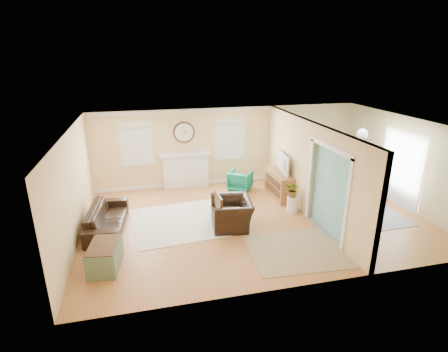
{
  "coord_description": "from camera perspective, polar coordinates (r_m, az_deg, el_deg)",
  "views": [
    {
      "loc": [
        -2.84,
        -8.19,
        4.28
      ],
      "look_at": [
        -0.8,
        0.3,
        1.2
      ],
      "focal_mm": 28.0,
      "sensor_mm": 36.0,
      "label": 1
    }
  ],
  "objects": [
    {
      "name": "dining_chair_n",
      "position": [
        11.53,
        15.92,
        -0.04
      ],
      "size": [
        0.44,
        0.44,
        0.99
      ],
      "color": "gray",
      "rests_on": "floor"
    },
    {
      "name": "wall_front",
      "position": [
        6.62,
        13.64,
        -7.91
      ],
      "size": [
        9.0,
        0.02,
        2.6
      ],
      "primitive_type": "cube",
      "color": "#D8B877",
      "rests_on": "ground"
    },
    {
      "name": "french_doors",
      "position": [
        11.42,
        26.99,
        1.09
      ],
      "size": [
        0.06,
        1.7,
        2.2
      ],
      "color": "white",
      "rests_on": "ground"
    },
    {
      "name": "trunk",
      "position": [
        7.88,
        -18.88,
        -12.28
      ],
      "size": [
        0.7,
        1.02,
        0.55
      ],
      "color": "#5C745B",
      "rests_on": "floor"
    },
    {
      "name": "window_right",
      "position": [
        11.8,
        1.02,
        6.6
      ],
      "size": [
        1.05,
        0.13,
        1.42
      ],
      "color": "white",
      "rests_on": "wall_back"
    },
    {
      "name": "dining_chair_e",
      "position": [
        11.03,
        21.45,
        -1.62
      ],
      "size": [
        0.52,
        0.52,
        0.97
      ],
      "color": "gray",
      "rests_on": "floor"
    },
    {
      "name": "potted_plant",
      "position": [
        9.95,
        11.25,
        -2.21
      ],
      "size": [
        0.53,
        0.53,
        0.45
      ],
      "primitive_type": "imported",
      "rotation": [
        0.0,
        0.0,
        5.44
      ],
      "color": "#337F33",
      "rests_on": "garden_stool"
    },
    {
      "name": "eames_chair",
      "position": [
        9.08,
        1.28,
        -6.07
      ],
      "size": [
        1.12,
        1.25,
        0.74
      ],
      "primitive_type": "imported",
      "rotation": [
        0.0,
        0.0,
        -1.69
      ],
      "color": "black",
      "rests_on": "floor"
    },
    {
      "name": "dining_table",
      "position": [
        10.81,
        18.65,
        -3.11
      ],
      "size": [
        1.15,
        1.9,
        0.65
      ],
      "primitive_type": "imported",
      "rotation": [
        0.0,
        0.0,
        1.64
      ],
      "color": "#4D2F1D",
      "rests_on": "floor"
    },
    {
      "name": "ceiling",
      "position": [
        8.83,
        5.57,
        8.37
      ],
      "size": [
        9.0,
        6.0,
        0.02
      ],
      "primitive_type": "cube",
      "color": "white",
      "rests_on": "wall_back"
    },
    {
      "name": "green_chair",
      "position": [
        11.49,
        2.65,
        -0.72
      ],
      "size": [
        0.98,
        0.98,
        0.65
      ],
      "primitive_type": "imported",
      "rotation": [
        0.0,
        0.0,
        2.53
      ],
      "color": "#0A6F59",
      "rests_on": "floor"
    },
    {
      "name": "dining_chair_s",
      "position": [
        9.95,
        22.17,
        -4.32
      ],
      "size": [
        0.49,
        0.49,
        0.88
      ],
      "color": "gray",
      "rests_on": "floor"
    },
    {
      "name": "credenza",
      "position": [
        11.04,
        9.04,
        -1.39
      ],
      "size": [
        0.48,
        1.4,
        0.8
      ],
      "color": "#99683C",
      "rests_on": "floor"
    },
    {
      "name": "garden_stool",
      "position": [
        10.12,
        11.09,
        -4.57
      ],
      "size": [
        0.31,
        0.31,
        0.45
      ],
      "primitive_type": "cylinder",
      "color": "white",
      "rests_on": "floor"
    },
    {
      "name": "wall_back",
      "position": [
        11.92,
        0.72,
        4.96
      ],
      "size": [
        9.0,
        0.02,
        2.6
      ],
      "primitive_type": "cube",
      "color": "#D8B877",
      "rests_on": "ground"
    },
    {
      "name": "rug_cream",
      "position": [
        9.55,
        -6.4,
        -7.27
      ],
      "size": [
        2.96,
        2.63,
        0.01
      ],
      "primitive_type": "cube",
      "rotation": [
        0.0,
        0.0,
        0.1
      ],
      "color": "beige",
      "rests_on": "floor"
    },
    {
      "name": "rug_grey",
      "position": [
        10.93,
        18.48,
        -4.64
      ],
      "size": [
        2.62,
        3.28,
        0.01
      ],
      "primitive_type": "cube",
      "color": "gray",
      "rests_on": "floor"
    },
    {
      "name": "fireplace",
      "position": [
        11.74,
        -6.27,
        1.03
      ],
      "size": [
        1.7,
        0.3,
        1.17
      ],
      "color": "white",
      "rests_on": "ground"
    },
    {
      "name": "sofa",
      "position": [
        9.45,
        -18.55,
        -6.53
      ],
      "size": [
        1.01,
        2.17,
        0.61
      ],
      "primitive_type": "imported",
      "rotation": [
        0.0,
        0.0,
        1.48
      ],
      "color": "black",
      "rests_on": "floor"
    },
    {
      "name": "rug_jute",
      "position": [
        8.35,
        11.87,
        -11.82
      ],
      "size": [
        2.28,
        1.91,
        0.01
      ],
      "primitive_type": "cube",
      "rotation": [
        0.0,
        0.0,
        -0.06
      ],
      "color": "#99865D",
      "rests_on": "floor"
    },
    {
      "name": "wall_clock",
      "position": [
        11.5,
        -6.56,
        7.1
      ],
      "size": [
        0.7,
        0.07,
        0.7
      ],
      "color": "#4D2F1D",
      "rests_on": "wall_back"
    },
    {
      "name": "dining_chair_w",
      "position": [
        10.36,
        16.13,
        -2.45
      ],
      "size": [
        0.42,
        0.42,
        0.94
      ],
      "color": "white",
      "rests_on": "floor"
    },
    {
      "name": "tv",
      "position": [
        10.81,
        9.15,
        2.07
      ],
      "size": [
        0.27,
        1.05,
        0.6
      ],
      "primitive_type": "imported",
      "rotation": [
        0.0,
        0.0,
        1.45
      ],
      "color": "black",
      "rests_on": "credenza"
    },
    {
      "name": "pendant",
      "position": [
        10.27,
        21.65,
        6.38
      ],
      "size": [
        0.3,
        0.3,
        0.55
      ],
      "color": "gold",
      "rests_on": "ceiling"
    },
    {
      "name": "floor",
      "position": [
        9.67,
        5.07,
        -6.93
      ],
      "size": [
        9.0,
        9.0,
        0.0
      ],
      "primitive_type": "plane",
      "color": "#A46534",
      "rests_on": "ground"
    },
    {
      "name": "window_left",
      "position": [
        11.45,
        -14.26,
        5.59
      ],
      "size": [
        1.05,
        0.13,
        1.42
      ],
      "color": "white",
      "rests_on": "wall_back"
    },
    {
      "name": "wall_right",
      "position": [
        11.39,
        27.31,
        2.05
      ],
      "size": [
        0.02,
        6.0,
        2.6
      ],
      "primitive_type": "cube",
      "color": "#D8B877",
      "rests_on": "ground"
    },
    {
      "name": "wall_left",
      "position": [
        8.87,
        -23.44,
        -1.87
      ],
      "size": [
        0.02,
        6.0,
        2.6
      ],
      "primitive_type": "cube",
      "color": "#D8B877",
      "rests_on": "ground"
    },
    {
      "name": "partition",
      "position": [
        9.96,
        13.07,
        1.85
      ],
      "size": [
        0.17,
        6.0,
        2.6
      ],
      "color": "#D8B877",
      "rests_on": "ground"
    }
  ]
}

